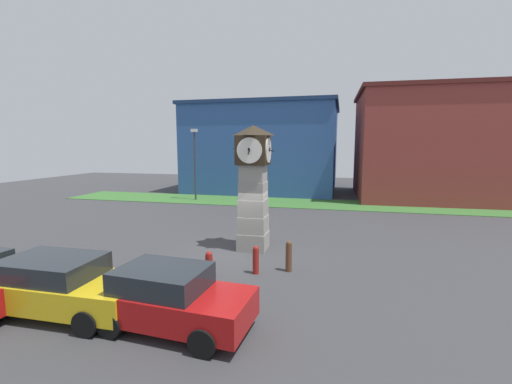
# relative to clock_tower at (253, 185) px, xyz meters

# --- Properties ---
(ground_plane) EXTENTS (69.98, 69.98, 0.00)m
(ground_plane) POSITION_rel_clock_tower_xyz_m (-0.43, -0.69, -2.77)
(ground_plane) COLOR #38383A
(clock_tower) EXTENTS (1.75, 1.61, 5.28)m
(clock_tower) POSITION_rel_clock_tower_xyz_m (0.00, 0.00, 0.00)
(clock_tower) COLOR gray
(clock_tower) RESTS_ON ground_plane
(bollard_near_tower) EXTENTS (0.23, 0.23, 1.11)m
(bollard_near_tower) POSITION_rel_clock_tower_xyz_m (1.86, -2.30, -2.21)
(bollard_near_tower) COLOR brown
(bollard_near_tower) RESTS_ON ground_plane
(bollard_mid_row) EXTENTS (0.22, 0.22, 0.99)m
(bollard_mid_row) POSITION_rel_clock_tower_xyz_m (0.78, -2.80, -2.27)
(bollard_mid_row) COLOR maroon
(bollard_mid_row) RESTS_ON ground_plane
(bollard_far_row) EXTENTS (0.25, 0.25, 0.86)m
(bollard_far_row) POSITION_rel_clock_tower_xyz_m (-0.74, -3.35, -2.34)
(bollard_far_row) COLOR maroon
(bollard_far_row) RESTS_ON ground_plane
(car_near_tower) EXTENTS (4.43, 2.01, 1.50)m
(car_near_tower) POSITION_rel_clock_tower_xyz_m (-3.63, -6.71, -2.00)
(car_near_tower) COLOR gold
(car_near_tower) RESTS_ON ground_plane
(car_by_building) EXTENTS (3.96, 2.10, 1.51)m
(car_by_building) POSITION_rel_clock_tower_xyz_m (-0.41, -6.76, -2.00)
(car_by_building) COLOR #A51111
(car_by_building) RESTS_ON ground_plane
(street_lamp_near_road) EXTENTS (0.50, 0.24, 5.74)m
(street_lamp_near_road) POSITION_rel_clock_tower_xyz_m (-7.76, 11.79, 0.58)
(street_lamp_near_road) COLOR #333338
(street_lamp_near_road) RESTS_ON ground_plane
(warehouse_blue_far) EXTENTS (14.31, 12.55, 8.35)m
(warehouse_blue_far) POSITION_rel_clock_tower_xyz_m (-3.65, 20.35, 1.41)
(warehouse_blue_far) COLOR #2D5193
(warehouse_blue_far) RESTS_ON ground_plane
(storefront_low_left) EXTENTS (16.37, 10.44, 8.88)m
(storefront_low_left) POSITION_rel_clock_tower_xyz_m (13.02, 17.29, 1.68)
(storefront_low_left) COLOR maroon
(storefront_low_left) RESTS_ON ground_plane
(grass_verge_far) EXTENTS (41.99, 4.55, 0.04)m
(grass_verge_far) POSITION_rel_clock_tower_xyz_m (2.41, 12.14, -2.75)
(grass_verge_far) COLOR #386B2D
(grass_verge_far) RESTS_ON ground_plane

